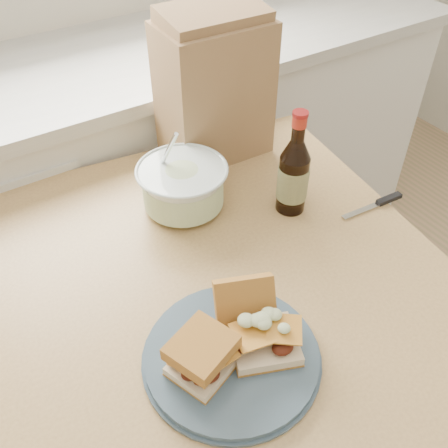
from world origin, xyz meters
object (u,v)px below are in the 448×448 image
plate (232,356)px  coleslaw_bowl (183,188)px  paper_bag (214,91)px  beer_bottle (293,175)px  dining_table (210,310)px

plate → coleslaw_bowl: (0.14, 0.41, 0.04)m
paper_bag → coleslaw_bowl: bearing=-137.3°
coleslaw_bowl → beer_bottle: bearing=-34.3°
plate → paper_bag: paper_bag is taller
dining_table → paper_bag: (0.26, 0.38, 0.29)m
plate → coleslaw_bowl: coleslaw_bowl is taller
beer_bottle → plate: bearing=-129.9°
dining_table → plate: 0.24m
beer_bottle → paper_bag: bearing=105.4°
plate → paper_bag: size_ratio=0.88×
dining_table → coleslaw_bowl: size_ratio=5.16×
plate → beer_bottle: 0.45m
plate → dining_table: bearing=69.9°
coleslaw_bowl → beer_bottle: 0.26m
coleslaw_bowl → beer_bottle: beer_bottle is taller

